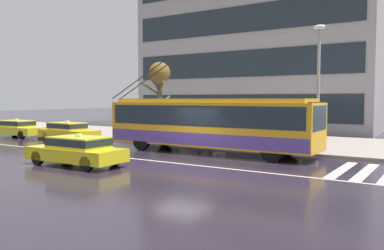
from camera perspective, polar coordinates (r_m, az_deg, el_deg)
name	(u,v)px	position (r m, az deg, el deg)	size (l,w,h in m)	color
ground_plane	(182,159)	(19.31, -1.45, -4.86)	(160.00, 160.00, 0.00)	#27202B
sidewalk_slab	(259,141)	(27.38, 9.50, -2.21)	(80.00, 10.00, 0.14)	gray
crosswalk_stripe_edge_near	(342,170)	(17.52, 20.58, -5.98)	(0.44, 4.40, 0.01)	beige
crosswalk_stripe_inner_a	(366,172)	(17.36, 23.50, -6.14)	(0.44, 4.40, 0.01)	beige
lane_centre_line	(167,162)	(18.35, -3.57, -5.31)	(72.00, 0.14, 0.01)	silver
trolleybus	(209,123)	(21.38, 2.44, 0.29)	(12.61, 2.60, 5.23)	gold
taxi_oncoming_near	(77,149)	(18.04, -16.07, -3.36)	(4.55, 1.96, 1.39)	yellow
taxi_far_behind	(17,128)	(33.01, -23.65, -0.36)	(4.74, 2.03, 1.39)	yellow
taxi_queued_behind_bus	(68,131)	(28.66, -17.22, -0.79)	(4.49, 1.89, 1.39)	yellow
bus_shelter	(198,112)	(26.00, 0.91, 1.85)	(3.69, 1.52, 2.57)	gray
pedestrian_at_shelter	(298,122)	(21.58, 14.83, 0.42)	(1.19, 1.19, 1.99)	#475048
pedestrian_approaching_curb	(281,117)	(23.59, 12.55, 1.13)	(1.60, 1.60, 2.08)	#4D5941
pedestrian_walking_past	(200,117)	(24.80, 1.16, 1.18)	(1.14, 1.14, 2.03)	navy
pedestrian_waiting_by_pole	(212,117)	(24.01, 2.83, 1.12)	(1.53, 1.53, 2.03)	#1D2A4E
street_lamp	(318,77)	(21.63, 17.57, 6.53)	(0.60, 0.32, 6.52)	gray
street_tree_bare	(160,77)	(29.56, -4.65, 6.81)	(1.85, 2.39, 5.44)	#4D4B31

